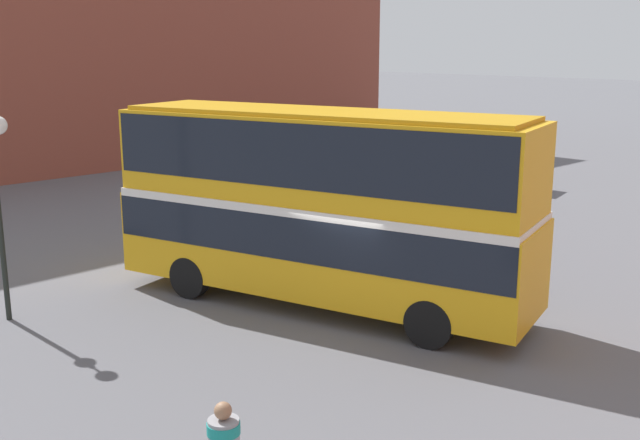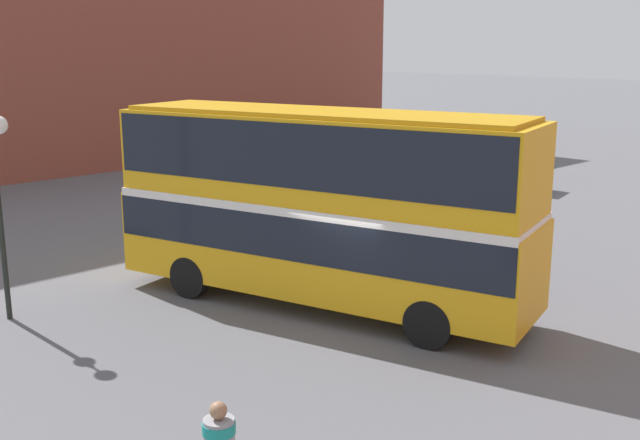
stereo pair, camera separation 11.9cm
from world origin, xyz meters
name	(u,v)px [view 2 (the right image)]	position (x,y,z in m)	size (l,w,h in m)	color
ground_plane	(357,318)	(0.00, 0.00, 0.00)	(240.00, 240.00, 0.00)	#5B5B60
building_row_left	(101,2)	(-27.34, 8.68, 8.28)	(10.90, 34.12, 16.53)	brown
double_decker_bus	(320,196)	(-1.22, 0.00, 2.63)	(10.36, 5.20, 4.60)	gold
parked_car_kerb_near	(493,169)	(-6.90, 15.81, 0.82)	(4.62, 2.64, 1.62)	silver
parked_car_kerb_far	(375,191)	(-7.27, 8.61, 0.76)	(4.15, 2.16, 1.49)	navy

